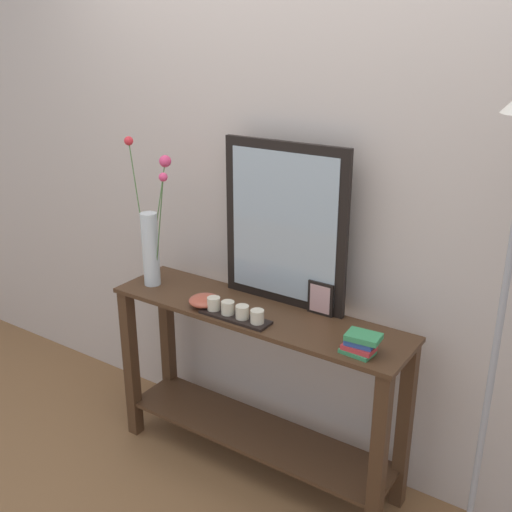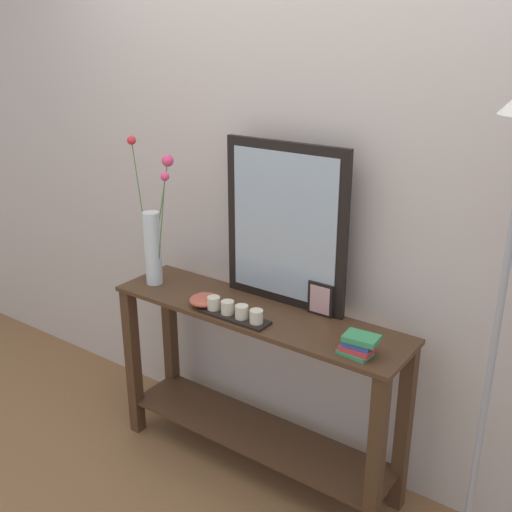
{
  "view_description": "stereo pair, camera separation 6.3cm",
  "coord_description": "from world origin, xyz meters",
  "px_view_note": "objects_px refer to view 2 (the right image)",
  "views": [
    {
      "loc": [
        1.31,
        -1.95,
        1.93
      ],
      "look_at": [
        0.0,
        0.0,
        1.05
      ],
      "focal_mm": 42.61,
      "sensor_mm": 36.0,
      "label": 1
    },
    {
      "loc": [
        1.36,
        -1.91,
        1.93
      ],
      "look_at": [
        0.0,
        0.0,
        1.05
      ],
      "focal_mm": 42.61,
      "sensor_mm": 36.0,
      "label": 2
    }
  ],
  "objects_px": {
    "book_stack": "(358,345)",
    "floor_lamp": "(505,274)",
    "candle_tray": "(235,312)",
    "tall_vase_left": "(153,238)",
    "console_table": "(256,377)",
    "picture_frame_small": "(320,299)",
    "decorative_bowl": "(205,300)",
    "mirror_leaning": "(285,226)"
  },
  "relations": [
    {
      "from": "tall_vase_left",
      "to": "book_stack",
      "type": "bearing_deg",
      "value": -3.25
    },
    {
      "from": "console_table",
      "to": "book_stack",
      "type": "xyz_separation_m",
      "value": [
        0.52,
        -0.09,
        0.37
      ]
    },
    {
      "from": "floor_lamp",
      "to": "decorative_bowl",
      "type": "bearing_deg",
      "value": -177.73
    },
    {
      "from": "tall_vase_left",
      "to": "candle_tray",
      "type": "bearing_deg",
      "value": -9.16
    },
    {
      "from": "console_table",
      "to": "picture_frame_small",
      "type": "relative_size",
      "value": 9.45
    },
    {
      "from": "candle_tray",
      "to": "floor_lamp",
      "type": "relative_size",
      "value": 0.18
    },
    {
      "from": "candle_tray",
      "to": "decorative_bowl",
      "type": "bearing_deg",
      "value": 173.24
    },
    {
      "from": "picture_frame_small",
      "to": "decorative_bowl",
      "type": "bearing_deg",
      "value": -155.13
    },
    {
      "from": "candle_tray",
      "to": "tall_vase_left",
      "type": "bearing_deg",
      "value": 170.84
    },
    {
      "from": "console_table",
      "to": "tall_vase_left",
      "type": "distance_m",
      "value": 0.79
    },
    {
      "from": "mirror_leaning",
      "to": "floor_lamp",
      "type": "distance_m",
      "value": 0.95
    },
    {
      "from": "mirror_leaning",
      "to": "candle_tray",
      "type": "bearing_deg",
      "value": -107.81
    },
    {
      "from": "decorative_bowl",
      "to": "book_stack",
      "type": "xyz_separation_m",
      "value": [
        0.73,
        0.0,
        0.01
      ]
    },
    {
      "from": "tall_vase_left",
      "to": "candle_tray",
      "type": "relative_size",
      "value": 2.15
    },
    {
      "from": "console_table",
      "to": "book_stack",
      "type": "distance_m",
      "value": 0.64
    },
    {
      "from": "picture_frame_small",
      "to": "decorative_bowl",
      "type": "distance_m",
      "value": 0.5
    },
    {
      "from": "picture_frame_small",
      "to": "console_table",
      "type": "bearing_deg",
      "value": -153.64
    },
    {
      "from": "tall_vase_left",
      "to": "floor_lamp",
      "type": "xyz_separation_m",
      "value": [
        1.55,
        -0.02,
        0.19
      ]
    },
    {
      "from": "tall_vase_left",
      "to": "decorative_bowl",
      "type": "relative_size",
      "value": 4.93
    },
    {
      "from": "book_stack",
      "to": "floor_lamp",
      "type": "distance_m",
      "value": 0.59
    },
    {
      "from": "console_table",
      "to": "floor_lamp",
      "type": "relative_size",
      "value": 0.76
    },
    {
      "from": "decorative_bowl",
      "to": "mirror_leaning",
      "type": "bearing_deg",
      "value": 41.75
    },
    {
      "from": "candle_tray",
      "to": "mirror_leaning",
      "type": "bearing_deg",
      "value": 72.19
    },
    {
      "from": "mirror_leaning",
      "to": "book_stack",
      "type": "relative_size",
      "value": 4.89
    },
    {
      "from": "tall_vase_left",
      "to": "picture_frame_small",
      "type": "xyz_separation_m",
      "value": [
        0.81,
        0.14,
        -0.15
      ]
    },
    {
      "from": "console_table",
      "to": "mirror_leaning",
      "type": "xyz_separation_m",
      "value": [
        0.05,
        0.14,
        0.68
      ]
    },
    {
      "from": "console_table",
      "to": "tall_vase_left",
      "type": "relative_size",
      "value": 2.0
    },
    {
      "from": "mirror_leaning",
      "to": "candle_tray",
      "type": "xyz_separation_m",
      "value": [
        -0.08,
        -0.25,
        -0.33
      ]
    },
    {
      "from": "floor_lamp",
      "to": "mirror_leaning",
      "type": "bearing_deg",
      "value": 168.93
    },
    {
      "from": "book_stack",
      "to": "floor_lamp",
      "type": "bearing_deg",
      "value": 5.44
    },
    {
      "from": "tall_vase_left",
      "to": "picture_frame_small",
      "type": "distance_m",
      "value": 0.84
    },
    {
      "from": "console_table",
      "to": "book_stack",
      "type": "bearing_deg",
      "value": -9.27
    },
    {
      "from": "candle_tray",
      "to": "book_stack",
      "type": "distance_m",
      "value": 0.55
    },
    {
      "from": "book_stack",
      "to": "floor_lamp",
      "type": "relative_size",
      "value": 0.08
    },
    {
      "from": "mirror_leaning",
      "to": "decorative_bowl",
      "type": "relative_size",
      "value": 5.1
    },
    {
      "from": "tall_vase_left",
      "to": "decorative_bowl",
      "type": "bearing_deg",
      "value": -10.34
    },
    {
      "from": "mirror_leaning",
      "to": "decorative_bowl",
      "type": "xyz_separation_m",
      "value": [
        -0.26,
        -0.23,
        -0.33
      ]
    },
    {
      "from": "picture_frame_small",
      "to": "tall_vase_left",
      "type": "bearing_deg",
      "value": -169.89
    },
    {
      "from": "decorative_bowl",
      "to": "floor_lamp",
      "type": "relative_size",
      "value": 0.08
    },
    {
      "from": "decorative_bowl",
      "to": "floor_lamp",
      "type": "xyz_separation_m",
      "value": [
        1.19,
        0.05,
        0.39
      ]
    },
    {
      "from": "candle_tray",
      "to": "floor_lamp",
      "type": "height_order",
      "value": "floor_lamp"
    },
    {
      "from": "console_table",
      "to": "floor_lamp",
      "type": "height_order",
      "value": "floor_lamp"
    }
  ]
}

